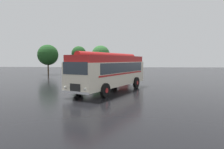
% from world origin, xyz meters
% --- Properties ---
extents(ground_plane, '(120.00, 120.00, 0.00)m').
position_xyz_m(ground_plane, '(0.00, 0.00, 0.00)').
color(ground_plane, black).
extents(vintage_bus, '(6.56, 10.16, 3.49)m').
position_xyz_m(vintage_bus, '(0.37, 0.15, 1.89)').
color(vintage_bus, silver).
rests_on(vintage_bus, ground).
extents(car_near_left, '(2.03, 4.24, 1.66)m').
position_xyz_m(car_near_left, '(-3.95, 13.07, 0.85)').
color(car_near_left, '#4C5156').
rests_on(car_near_left, ground).
extents(car_mid_left, '(2.18, 4.31, 1.66)m').
position_xyz_m(car_mid_left, '(-0.95, 13.42, 0.85)').
color(car_mid_left, '#4C5156').
rests_on(car_mid_left, ground).
extents(car_mid_right, '(2.36, 4.38, 1.66)m').
position_xyz_m(car_mid_right, '(1.42, 13.47, 0.85)').
color(car_mid_right, maroon).
rests_on(car_mid_right, ground).
extents(tree_far_left, '(3.93, 3.93, 5.77)m').
position_xyz_m(tree_far_left, '(-13.22, 19.40, 3.80)').
color(tree_far_left, '#4C3823').
rests_on(tree_far_left, ground).
extents(tree_left_of_centre, '(2.81, 2.81, 5.49)m').
position_xyz_m(tree_left_of_centre, '(-7.32, 20.06, 4.06)').
color(tree_left_of_centre, '#4C3823').
rests_on(tree_left_of_centre, ground).
extents(tree_centre, '(3.32, 3.32, 5.46)m').
position_xyz_m(tree_centre, '(-2.86, 18.18, 3.73)').
color(tree_centre, '#4C3823').
rests_on(tree_centre, ground).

